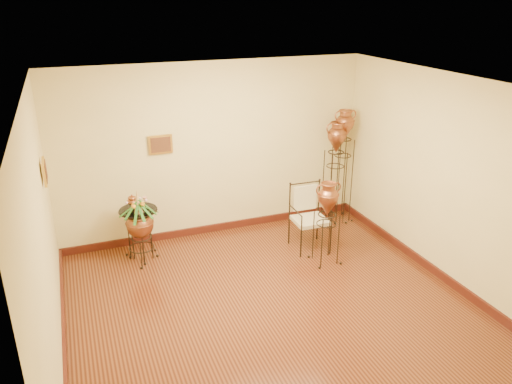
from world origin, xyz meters
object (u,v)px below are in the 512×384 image
object	(u,v)px
amphora_mid	(335,172)
amphora_tall	(342,165)
armchair	(310,218)
planter_urn	(140,222)
side_table	(140,232)

from	to	relation	value
amphora_mid	amphora_tall	bearing A→B (deg)	12.91
amphora_tall	armchair	world-z (taller)	amphora_tall
planter_urn	side_table	bearing A→B (deg)	86.46
armchair	planter_urn	bearing A→B (deg)	170.30
planter_urn	amphora_mid	bearing A→B (deg)	4.12
armchair	side_table	size ratio (longest dim) A/B	1.02
side_table	armchair	bearing A→B (deg)	-14.22
amphora_tall	armchair	xyz separation A→B (m)	(-0.98, -0.77, -0.50)
amphora_tall	planter_urn	bearing A→B (deg)	-175.47
armchair	amphora_tall	bearing A→B (deg)	39.90
amphora_mid	side_table	size ratio (longest dim) A/B	1.80
amphora_mid	armchair	distance (m)	1.17
side_table	amphora_tall	bearing A→B (deg)	2.31
amphora_mid	planter_urn	size ratio (longest dim) A/B	1.55
amphora_mid	armchair	size ratio (longest dim) A/B	1.76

